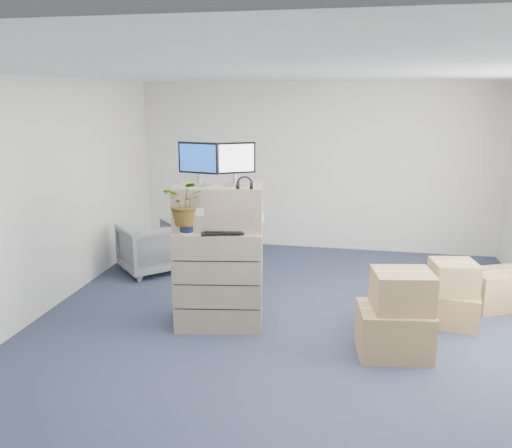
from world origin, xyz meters
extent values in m
plane|color=#282F49|center=(0.00, 0.00, 0.00)|extent=(7.00, 7.00, 0.00)
cube|color=silver|center=(0.00, 3.51, 1.40)|extent=(6.00, 0.02, 2.80)
cube|color=gray|center=(-0.83, 0.27, 0.57)|extent=(1.05, 0.74, 1.13)
cube|color=gray|center=(-0.84, 0.33, 1.38)|extent=(1.04, 0.63, 0.49)
cube|color=#99999E|center=(-1.04, 0.29, 1.63)|extent=(0.28, 0.22, 0.02)
cylinder|color=#99999E|center=(-1.04, 0.29, 1.69)|extent=(0.04, 0.04, 0.11)
cube|color=black|center=(-1.04, 0.29, 1.92)|extent=(0.48, 0.12, 0.34)
cube|color=navy|center=(-1.04, 0.28, 1.92)|extent=(0.43, 0.08, 0.30)
cube|color=#99999E|center=(-0.66, 0.38, 1.63)|extent=(0.30, 0.28, 0.02)
cylinder|color=#99999E|center=(-0.66, 0.38, 1.69)|extent=(0.04, 0.04, 0.11)
cube|color=black|center=(-0.66, 0.38, 1.92)|extent=(0.43, 0.26, 0.34)
cube|color=white|center=(-0.65, 0.36, 1.92)|extent=(0.38, 0.21, 0.29)
torus|color=black|center=(-0.51, 0.19, 1.67)|extent=(0.18, 0.05, 0.17)
cube|color=black|center=(-0.74, 0.11, 1.15)|extent=(0.49, 0.32, 0.02)
ellipsoid|color=silver|center=(-0.52, 0.25, 1.15)|extent=(0.10, 0.07, 0.04)
cylinder|color=#989CA1|center=(-0.80, 0.34, 1.27)|extent=(0.08, 0.08, 0.27)
cube|color=silver|center=(-0.87, 0.34, 1.15)|extent=(0.07, 0.06, 0.02)
cube|color=black|center=(-0.87, 0.34, 1.22)|extent=(0.07, 0.05, 0.12)
cube|color=black|center=(-0.51, 0.48, 1.17)|extent=(0.22, 0.16, 0.06)
cube|color=#388BC0|center=(-0.47, 0.43, 1.24)|extent=(0.24, 0.12, 0.09)
cylinder|color=#A6C8A1|center=(-1.12, 0.08, 1.14)|extent=(0.20, 0.20, 0.02)
cylinder|color=black|center=(-1.12, 0.08, 1.21)|extent=(0.17, 0.17, 0.13)
imported|color=#17521A|center=(-1.12, 0.08, 1.42)|extent=(0.54, 0.58, 0.39)
imported|color=slate|center=(-2.32, 1.79, 0.40)|extent=(1.07, 1.07, 0.80)
cube|color=#9A7A4A|center=(1.10, -0.07, 0.25)|extent=(0.78, 0.64, 0.50)
cube|color=#9A7A4A|center=(1.82, 0.74, 0.19)|extent=(0.59, 0.50, 0.39)
cube|color=#9A7A4A|center=(1.18, 0.45, 0.19)|extent=(0.68, 0.64, 0.38)
cube|color=#9A7A4A|center=(1.15, -0.07, 0.69)|extent=(0.64, 0.54, 0.40)
cube|color=#9A7A4A|center=(1.79, 0.76, 0.57)|extent=(0.54, 0.49, 0.37)
cube|color=#9A7A4A|center=(2.44, 1.34, 0.24)|extent=(0.80, 0.68, 0.49)
camera|label=1|loc=(0.59, -4.90, 2.58)|focal=35.00mm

